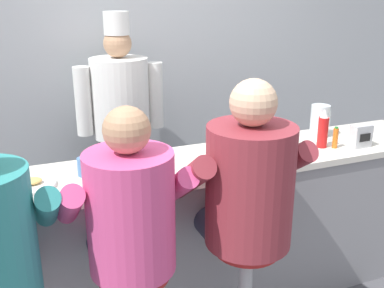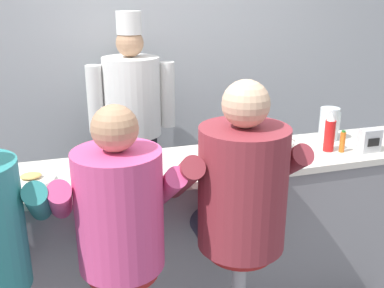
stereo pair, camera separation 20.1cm
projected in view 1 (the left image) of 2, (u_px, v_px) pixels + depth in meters
wall_back at (143, 60)px, 3.82m from camera, size 10.00×0.06×2.70m
diner_counter at (213, 230)px, 2.81m from camera, size 3.10×0.57×0.97m
ketchup_bottle_red at (323, 130)px, 2.82m from camera, size 0.06×0.06×0.25m
hot_sauce_bottle_orange at (335, 138)px, 2.82m from camera, size 0.03×0.03×0.14m
water_pitcher_clear at (320, 121)px, 3.04m from camera, size 0.14×0.13×0.22m
breakfast_plate at (32, 185)px, 2.27m from camera, size 0.24×0.24×0.05m
cereal_bowl at (219, 162)px, 2.53m from camera, size 0.15×0.15×0.05m
coffee_mug_blue at (86, 166)px, 2.40m from camera, size 0.13×0.08×0.10m
coffee_mug_white at (280, 141)px, 2.83m from camera, size 0.12×0.08×0.08m
napkin_dispenser_chrome at (361, 136)px, 2.84m from camera, size 0.13×0.08×0.14m
diner_seated_pink at (129, 220)px, 2.00m from camera, size 0.59×0.58×1.47m
diner_seated_maroon at (246, 192)px, 2.20m from camera, size 0.65×0.64×1.54m
cook_in_whites_near at (121, 117)px, 3.52m from camera, size 0.69×0.44×1.77m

